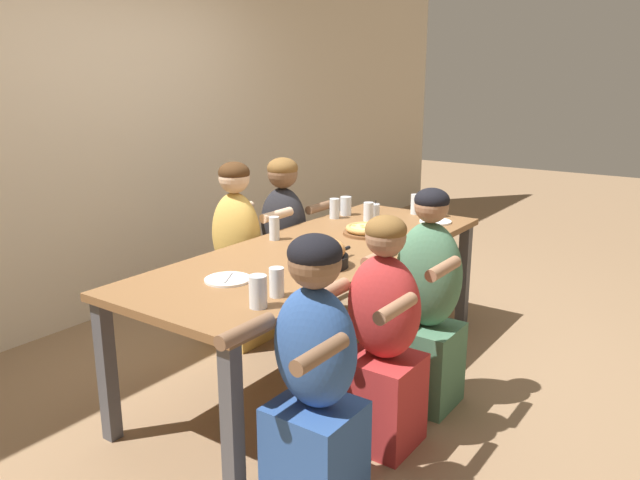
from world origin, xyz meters
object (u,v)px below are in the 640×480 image
(drinking_glass_d, at_px, (346,207))
(skillet_bowl, at_px, (323,254))
(diner_near_center, at_px, (426,310))
(drinking_glass_g, at_px, (415,205))
(drinking_glass_f, at_px, (334,210))
(diner_far_center, at_px, (238,261))
(empty_plate_b, at_px, (435,222))
(drinking_glass_a, at_px, (437,210))
(drinking_glass_c, at_px, (258,293))
(pizza_board_main, at_px, (367,230))
(diner_near_midleft, at_px, (382,344))
(empty_plate_a, at_px, (228,279))
(drinking_glass_h, at_px, (274,230))
(drinking_glass_b, at_px, (277,284))
(cocktail_glass_blue, at_px, (374,211))
(diner_far_midright, at_px, (284,245))
(drinking_glass_e, at_px, (368,212))
(diner_near_left, at_px, (314,385))

(drinking_glass_d, bearing_deg, skillet_bowl, -152.60)
(skillet_bowl, bearing_deg, diner_near_center, -60.88)
(skillet_bowl, distance_m, drinking_glass_g, 1.42)
(drinking_glass_f, relative_size, diner_far_center, 0.12)
(empty_plate_b, distance_m, drinking_glass_a, 0.19)
(skillet_bowl, distance_m, drinking_glass_a, 1.42)
(drinking_glass_c, bearing_deg, pizza_board_main, 11.37)
(skillet_bowl, bearing_deg, pizza_board_main, 12.83)
(drinking_glass_c, distance_m, diner_near_midleft, 0.65)
(empty_plate_a, height_order, diner_near_center, diner_near_center)
(empty_plate_b, bearing_deg, diner_near_midleft, -163.84)
(drinking_glass_h, bearing_deg, diner_near_center, -90.10)
(drinking_glass_b, bearing_deg, drinking_glass_d, 22.46)
(drinking_glass_c, bearing_deg, cocktail_glass_blue, 15.15)
(diner_near_center, bearing_deg, drinking_glass_a, -67.14)
(empty_plate_a, xyz_separation_m, drinking_glass_a, (1.88, -0.23, 0.04))
(empty_plate_a, bearing_deg, drinking_glass_b, -95.75)
(empty_plate_a, relative_size, drinking_glass_g, 1.58)
(empty_plate_a, distance_m, diner_far_midright, 1.43)
(drinking_glass_b, bearing_deg, drinking_glass_a, 3.11)
(drinking_glass_d, bearing_deg, drinking_glass_h, -178.67)
(skillet_bowl, bearing_deg, drinking_glass_c, -170.22)
(cocktail_glass_blue, relative_size, drinking_glass_e, 0.88)
(cocktail_glass_blue, bearing_deg, skillet_bowl, -161.98)
(drinking_glass_a, xyz_separation_m, drinking_glass_d, (-0.33, 0.55, 0.01))
(drinking_glass_g, relative_size, diner_near_midleft, 0.13)
(drinking_glass_b, xyz_separation_m, diner_far_midright, (1.29, 0.98, -0.26))
(diner_far_midright, bearing_deg, drinking_glass_h, -56.84)
(diner_far_midright, bearing_deg, skillet_bowl, -41.67)
(drinking_glass_a, distance_m, drinking_glass_e, 0.51)
(diner_near_midleft, bearing_deg, drinking_glass_h, -24.43)
(empty_plate_b, distance_m, diner_far_center, 1.35)
(drinking_glass_a, bearing_deg, drinking_glass_d, 120.57)
(empty_plate_a, height_order, drinking_glass_h, drinking_glass_h)
(drinking_glass_h, bearing_deg, cocktail_glass_blue, -10.55)
(empty_plate_a, bearing_deg, diner_far_center, 40.18)
(pizza_board_main, xyz_separation_m, diner_near_center, (-0.44, -0.63, -0.25))
(drinking_glass_e, bearing_deg, diner_far_center, 142.56)
(cocktail_glass_blue, distance_m, diner_near_left, 2.10)
(diner_near_left, height_order, diner_far_center, diner_far_center)
(drinking_glass_f, height_order, drinking_glass_g, drinking_glass_g)
(cocktail_glass_blue, xyz_separation_m, drinking_glass_a, (0.25, -0.37, 0.01))
(drinking_glass_b, height_order, drinking_glass_d, drinking_glass_b)
(empty_plate_a, bearing_deg, drinking_glass_f, 13.11)
(drinking_glass_h, bearing_deg, drinking_glass_f, 2.28)
(drinking_glass_h, relative_size, diner_near_midleft, 0.13)
(cocktail_glass_blue, height_order, drinking_glass_e, drinking_glass_e)
(drinking_glass_c, height_order, diner_far_midright, diner_far_midright)
(pizza_board_main, xyz_separation_m, drinking_glass_a, (0.72, -0.15, 0.02))
(pizza_board_main, xyz_separation_m, drinking_glass_h, (-0.44, 0.39, 0.03))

